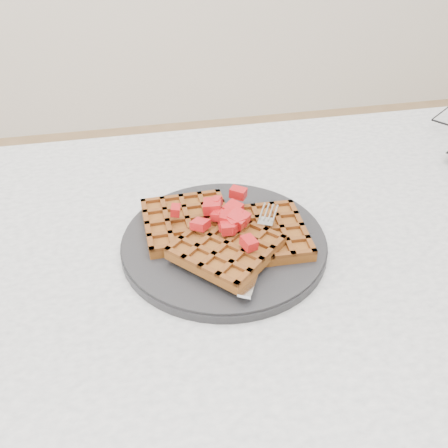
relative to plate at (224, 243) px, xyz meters
The scene contains 5 objects.
table 0.20m from the plate, 12.69° to the right, with size 1.20×0.80×0.75m.
plate is the anchor object (origin of this frame).
waffles 0.02m from the plate, 87.49° to the right, with size 0.22×0.22×0.03m.
strawberry_pile 0.05m from the plate, 165.96° to the right, with size 0.15×0.15×0.02m, color #960005, non-canonical shape.
fork 0.06m from the plate, 43.92° to the right, with size 0.02×0.18×0.02m, color silver, non-canonical shape.
Camera 1 is at (-0.26, -0.49, 1.19)m, focal length 40.00 mm.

